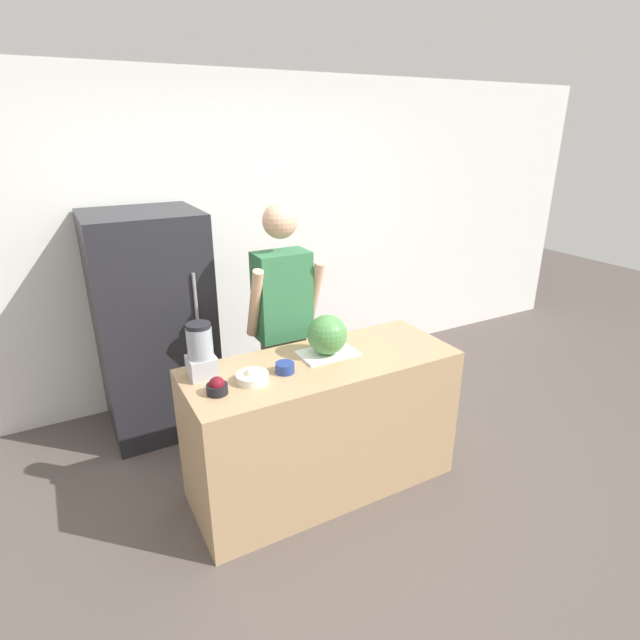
{
  "coord_description": "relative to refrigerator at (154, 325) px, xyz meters",
  "views": [
    {
      "loc": [
        -1.3,
        -2.02,
        2.19
      ],
      "look_at": [
        0.0,
        0.35,
        1.14
      ],
      "focal_mm": 28.0,
      "sensor_mm": 36.0,
      "label": 1
    }
  ],
  "objects": [
    {
      "name": "wall_back",
      "position": [
        0.74,
        0.41,
        0.47
      ],
      "size": [
        8.0,
        0.06,
        2.6
      ],
      "color": "white",
      "rests_on": "ground_plane"
    },
    {
      "name": "counter_island",
      "position": [
        0.74,
        -1.24,
        -0.38
      ],
      "size": [
        1.65,
        0.64,
        0.89
      ],
      "color": "tan",
      "rests_on": "ground_plane"
    },
    {
      "name": "bowl_cream",
      "position": [
        0.28,
        -1.28,
        0.09
      ],
      "size": [
        0.18,
        0.18,
        0.08
      ],
      "color": "white",
      "rests_on": "counter_island"
    },
    {
      "name": "blender",
      "position": [
        0.05,
        -1.09,
        0.21
      ],
      "size": [
        0.15,
        0.15,
        0.32
      ],
      "color": "#B7B7BC",
      "rests_on": "counter_island"
    },
    {
      "name": "refrigerator",
      "position": [
        0.0,
        0.0,
        0.0
      ],
      "size": [
        0.77,
        0.75,
        1.65
      ],
      "color": "#232328",
      "rests_on": "ground_plane"
    },
    {
      "name": "ground_plane",
      "position": [
        0.74,
        -1.56,
        -0.83
      ],
      "size": [
        14.0,
        14.0,
        0.0
      ],
      "primitive_type": "plane",
      "color": "#564C47"
    },
    {
      "name": "person",
      "position": [
        0.74,
        -0.68,
        0.09
      ],
      "size": [
        0.5,
        0.27,
        1.74
      ],
      "color": "gray",
      "rests_on": "ground_plane"
    },
    {
      "name": "bowl_small_blue",
      "position": [
        0.48,
        -1.27,
        0.09
      ],
      "size": [
        0.11,
        0.11,
        0.06
      ],
      "color": "navy",
      "rests_on": "counter_island"
    },
    {
      "name": "cutting_board",
      "position": [
        0.81,
        -1.17,
        0.07
      ],
      "size": [
        0.35,
        0.23,
        0.01
      ],
      "color": "white",
      "rests_on": "counter_island"
    },
    {
      "name": "bowl_cherries",
      "position": [
        0.07,
        -1.31,
        0.1
      ],
      "size": [
        0.11,
        0.11,
        0.1
      ],
      "color": "black",
      "rests_on": "counter_island"
    },
    {
      "name": "watermelon",
      "position": [
        0.8,
        -1.18,
        0.2
      ],
      "size": [
        0.24,
        0.24,
        0.24
      ],
      "color": "#4C8C47",
      "rests_on": "cutting_board"
    }
  ]
}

